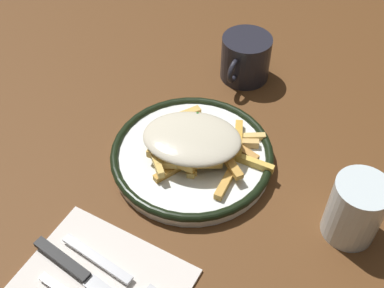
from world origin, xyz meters
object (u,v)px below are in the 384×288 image
knife (85,277)px  napkin (98,288)px  fries_heap (194,141)px  plate (192,155)px  coffee_mug (245,58)px  fork (118,273)px  water_glass (355,210)px

knife → napkin: bearing=82.9°
fries_heap → knife: 0.24m
plate → napkin: (0.24, -0.00, -0.01)m
plate → coffee_mug: bearing=-175.7°
plate → napkin: bearing=-0.0°
fries_heap → napkin: (0.24, -0.00, -0.04)m
plate → fork: size_ratio=1.39×
napkin → coffee_mug: (-0.47, -0.02, 0.04)m
fries_heap → napkin: bearing=-0.4°
knife → fries_heap: bearing=175.2°
fries_heap → napkin: size_ratio=1.05×
napkin → water_glass: 0.34m
fries_heap → knife: fries_heap is taller
fries_heap → fork: fries_heap is taller
fork → knife: 0.04m
napkin → coffee_mug: bearing=-177.9°
fries_heap → water_glass: size_ratio=2.24×
fries_heap → napkin: 0.25m
fork → plate: bearing=-176.8°
knife → plate: bearing=175.5°
fries_heap → coffee_mug: (-0.22, -0.02, -0.00)m
fries_heap → knife: bearing=-4.8°
fork → napkin: bearing=-24.4°
napkin → knife: knife is taller
fries_heap → water_glass: (0.01, 0.24, 0.00)m
fries_heap → water_glass: water_glass is taller
napkin → water_glass: (-0.23, 0.24, 0.04)m
knife → coffee_mug: 0.46m
plate → fries_heap: bearing=156.3°
knife → fork: bearing=128.4°
plate → water_glass: (0.01, 0.24, 0.03)m
plate → coffee_mug: size_ratio=2.18×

